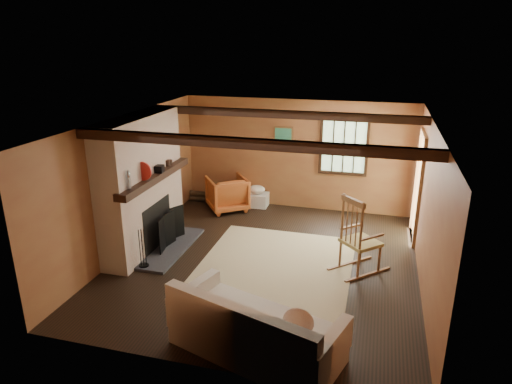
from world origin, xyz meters
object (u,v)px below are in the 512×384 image
(sofa, at_px, (254,333))
(laundry_basket, at_px, (257,200))
(fireplace, at_px, (143,189))
(armchair, at_px, (227,193))
(rocking_chair, at_px, (359,240))

(sofa, distance_m, laundry_basket, 5.09)
(fireplace, xyz_separation_m, sofa, (2.69, -2.37, -0.80))
(armchair, bearing_deg, laundry_basket, 177.68)
(fireplace, distance_m, sofa, 3.67)
(laundry_basket, xyz_separation_m, armchair, (-0.57, -0.38, 0.22))
(rocking_chair, relative_size, armchair, 1.58)
(sofa, relative_size, armchair, 2.74)
(fireplace, distance_m, laundry_basket, 3.05)
(sofa, height_order, laundry_basket, sofa)
(fireplace, xyz_separation_m, rocking_chair, (3.75, 0.09, -0.56))
(fireplace, height_order, armchair, fireplace)
(fireplace, xyz_separation_m, laundry_basket, (1.38, 2.55, -0.95))
(rocking_chair, relative_size, laundry_basket, 2.60)
(armchair, bearing_deg, rocking_chair, 108.54)
(rocking_chair, distance_m, laundry_basket, 3.44)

